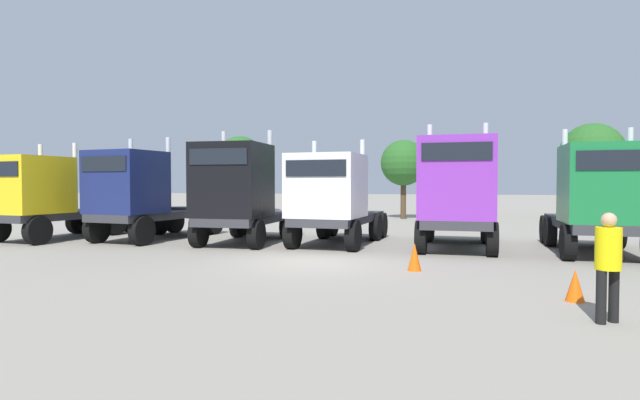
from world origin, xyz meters
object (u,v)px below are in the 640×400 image
Objects in this scene: semi_truck_yellow at (44,197)px; traffic_cone_near at (415,257)px; semi_truck_white at (332,198)px; semi_truck_black at (239,193)px; semi_truck_purple at (457,193)px; traffic_cone_mid at (575,285)px; semi_truck_navy at (139,195)px; visitor_in_hivis at (608,259)px; semi_truck_green at (601,199)px.

semi_truck_yellow is 8.90× the size of traffic_cone_near.
traffic_cone_near is at bearing 39.63° from semi_truck_white.
semi_truck_black is 0.99× the size of semi_truck_white.
traffic_cone_mid is (2.23, -7.13, -1.67)m from semi_truck_purple.
semi_truck_navy is 16.05m from traffic_cone_mid.
traffic_cone_near is at bearing 57.41° from semi_truck_black.
visitor_in_hivis is at bearing -51.11° from traffic_cone_near.
semi_truck_purple is 9.05m from visitor_in_hivis.
visitor_in_hivis is at bearing 16.02° from semi_truck_purple.
semi_truck_black is 1.00× the size of semi_truck_purple.
semi_truck_navy reaches higher than traffic_cone_mid.
semi_truck_yellow is 3.61× the size of visitor_in_hivis.
semi_truck_green is 7.31m from traffic_cone_mid.
semi_truck_green is 3.33× the size of visitor_in_hivis.
semi_truck_navy is 9.90× the size of traffic_cone_mid.
semi_truck_navy is 1.02× the size of semi_truck_white.
semi_truck_yellow is at bearing -81.05° from semi_truck_white.
semi_truck_black is 3.52m from semi_truck_white.
semi_truck_purple is at bearing 76.50° from traffic_cone_near.
semi_truck_white reaches higher than visitor_in_hivis.
semi_truck_navy is at bearing -88.41° from semi_truck_purple.
semi_truck_purple reaches higher than semi_truck_white.
semi_truck_navy is 1.03× the size of semi_truck_purple.
semi_truck_purple is 9.60× the size of traffic_cone_mid.
traffic_cone_near reaches higher than traffic_cone_mid.
semi_truck_navy is 16.87m from visitor_in_hivis.
semi_truck_yellow reaches higher than traffic_cone_near.
semi_truck_purple reaches higher than semi_truck_green.
semi_truck_green is 6.94m from traffic_cone_near.
semi_truck_white is at bearing -91.77° from semi_truck_purple.
visitor_in_hivis is (6.79, -8.86, -0.71)m from semi_truck_white.
semi_truck_black is at bearing 145.87° from traffic_cone_mid.
semi_truck_white is at bearing 126.06° from traffic_cone_near.
visitor_in_hivis reaches higher than traffic_cone_mid.
semi_truck_navy is 16.52m from semi_truck_green.
semi_truck_yellow reaches higher than semi_truck_white.
traffic_cone_near is at bearing 82.89° from semi_truck_yellow.
semi_truck_black reaches higher than traffic_cone_mid.
semi_truck_white is 9.68× the size of traffic_cone_mid.
traffic_cone_mid is at bearing 17.95° from semi_truck_purple.
semi_truck_white is at bearing 101.30° from semi_truck_yellow.
semi_truck_green is at bearing 97.68° from semi_truck_yellow.
visitor_in_hivis is at bearing -11.58° from semi_truck_green.
traffic_cone_near is (6.82, -4.12, -1.59)m from semi_truck_black.
semi_truck_navy is 3.41× the size of visitor_in_hivis.
semi_truck_black is at bearing 148.88° from traffic_cone_near.
semi_truck_green is (12.22, -0.01, -0.14)m from semi_truck_black.
traffic_cone_near is (-1.06, -4.40, -1.62)m from semi_truck_purple.
semi_truck_yellow is at bearing 161.26° from traffic_cone_mid.
semi_truck_purple is 8.16× the size of traffic_cone_near.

